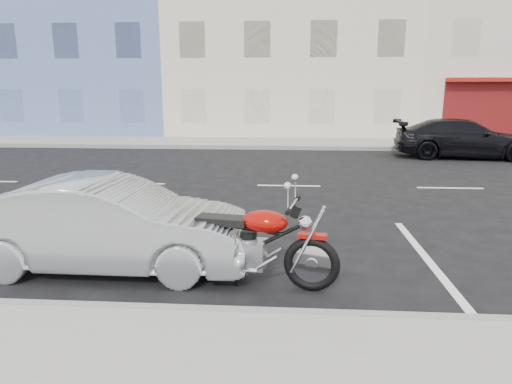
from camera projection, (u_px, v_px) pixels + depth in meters
ground at (368, 187)px, 11.45m from camera, size 120.00×120.00×0.00m
sidewalk_far at (221, 143)px, 20.24m from camera, size 80.00×3.40×0.15m
curb_near at (13, 308)px, 4.97m from camera, size 80.00×0.12×0.16m
curb_far at (215, 147)px, 18.58m from camera, size 80.00×0.12×0.16m
bldg_blue at (86, 17)px, 26.82m from camera, size 12.00×12.00×13.00m
bldg_cream at (290, 29)px, 26.17m from camera, size 12.00×12.00×11.50m
motorcycle at (314, 252)px, 5.47m from camera, size 2.16×0.78×1.09m
sedan_silver at (109, 225)px, 6.13m from camera, size 3.80×1.35×1.25m
car_far at (463, 139)px, 16.16m from camera, size 4.87×2.34×1.37m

